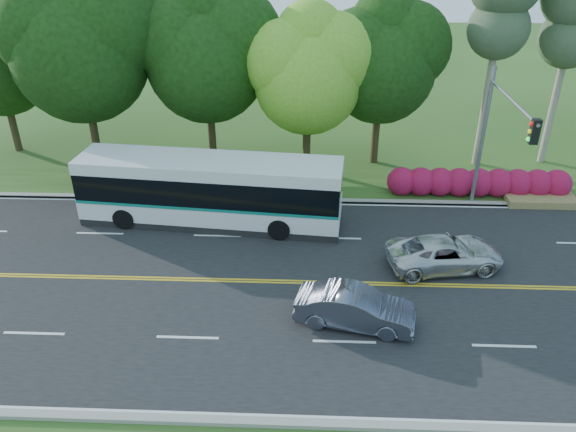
{
  "coord_description": "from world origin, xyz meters",
  "views": [
    {
      "loc": [
        -1.86,
        -18.58,
        13.25
      ],
      "look_at": [
        -2.69,
        2.0,
        1.95
      ],
      "focal_mm": 35.0,
      "sensor_mm": 36.0,
      "label": 1
    }
  ],
  "objects_px": {
    "traffic_signal": "(498,129)",
    "suv": "(445,253)",
    "transit_bus": "(210,192)",
    "sedan": "(355,308)"
  },
  "relations": [
    {
      "from": "transit_bus",
      "to": "sedan",
      "type": "distance_m",
      "value": 9.77
    },
    {
      "from": "sedan",
      "to": "suv",
      "type": "distance_m",
      "value": 5.54
    },
    {
      "from": "traffic_signal",
      "to": "transit_bus",
      "type": "bearing_deg",
      "value": -177.63
    },
    {
      "from": "traffic_signal",
      "to": "suv",
      "type": "height_order",
      "value": "traffic_signal"
    },
    {
      "from": "transit_bus",
      "to": "suv",
      "type": "relative_size",
      "value": 2.59
    },
    {
      "from": "sedan",
      "to": "suv",
      "type": "xyz_separation_m",
      "value": [
        3.98,
        3.85,
        -0.04
      ]
    },
    {
      "from": "traffic_signal",
      "to": "transit_bus",
      "type": "height_order",
      "value": "traffic_signal"
    },
    {
      "from": "suv",
      "to": "transit_bus",
      "type": "bearing_deg",
      "value": 61.69
    },
    {
      "from": "traffic_signal",
      "to": "sedan",
      "type": "relative_size",
      "value": 1.64
    },
    {
      "from": "traffic_signal",
      "to": "suv",
      "type": "bearing_deg",
      "value": -122.84
    }
  ]
}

